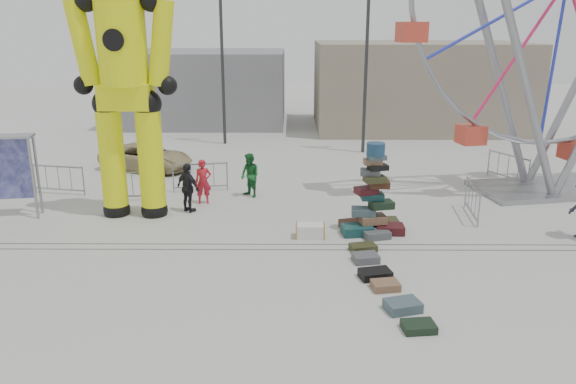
{
  "coord_description": "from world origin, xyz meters",
  "views": [
    {
      "loc": [
        -0.49,
        -13.94,
        6.09
      ],
      "look_at": [
        -0.6,
        2.16,
        1.22
      ],
      "focal_mm": 35.0,
      "sensor_mm": 36.0,
      "label": 1
    }
  ],
  "objects_px": {
    "pedestrian_red": "(203,182)",
    "pedestrian_black": "(188,188)",
    "barricade_wheel_front": "(472,201)",
    "ferris_wheel": "(564,10)",
    "barricade_dummy_a": "(59,180)",
    "lamp_post_left": "(224,56)",
    "parked_suv": "(146,157)",
    "crash_test_dummy": "(125,77)",
    "barricade_dummy_c": "(200,177)",
    "pedestrian_green": "(250,175)",
    "lamp_post_right": "(368,59)",
    "barricade_dummy_b": "(133,186)",
    "steamer_trunk": "(310,231)",
    "suitcase_tower": "(372,207)",
    "barricade_wheel_back": "(508,168)"
  },
  "relations": [
    {
      "from": "lamp_post_right",
      "to": "ferris_wheel",
      "type": "relative_size",
      "value": 0.6
    },
    {
      "from": "lamp_post_left",
      "to": "barricade_dummy_b",
      "type": "distance_m",
      "value": 10.91
    },
    {
      "from": "pedestrian_black",
      "to": "ferris_wheel",
      "type": "bearing_deg",
      "value": -131.86
    },
    {
      "from": "ferris_wheel",
      "to": "barricade_dummy_b",
      "type": "bearing_deg",
      "value": 173.98
    },
    {
      "from": "crash_test_dummy",
      "to": "barricade_dummy_c",
      "type": "bearing_deg",
      "value": 59.07
    },
    {
      "from": "pedestrian_black",
      "to": "parked_suv",
      "type": "height_order",
      "value": "pedestrian_black"
    },
    {
      "from": "crash_test_dummy",
      "to": "barricade_dummy_a",
      "type": "bearing_deg",
      "value": 147.62
    },
    {
      "from": "pedestrian_red",
      "to": "parked_suv",
      "type": "bearing_deg",
      "value": 112.56
    },
    {
      "from": "lamp_post_right",
      "to": "lamp_post_left",
      "type": "bearing_deg",
      "value": 164.05
    },
    {
      "from": "lamp_post_left",
      "to": "pedestrian_red",
      "type": "xyz_separation_m",
      "value": [
        0.33,
        -10.17,
        -3.7
      ]
    },
    {
      "from": "pedestrian_red",
      "to": "pedestrian_black",
      "type": "xyz_separation_m",
      "value": [
        -0.36,
        -0.92,
        0.05
      ]
    },
    {
      "from": "lamp_post_left",
      "to": "steamer_trunk",
      "type": "relative_size",
      "value": 9.4
    },
    {
      "from": "barricade_dummy_a",
      "to": "barricade_dummy_b",
      "type": "height_order",
      "value": "same"
    },
    {
      "from": "crash_test_dummy",
      "to": "barricade_dummy_c",
      "type": "distance_m",
      "value": 5.08
    },
    {
      "from": "ferris_wheel",
      "to": "barricade_dummy_a",
      "type": "relative_size",
      "value": 6.62
    },
    {
      "from": "barricade_dummy_b",
      "to": "pedestrian_green",
      "type": "bearing_deg",
      "value": 6.22
    },
    {
      "from": "lamp_post_right",
      "to": "ferris_wheel",
      "type": "height_order",
      "value": "ferris_wheel"
    },
    {
      "from": "lamp_post_left",
      "to": "steamer_trunk",
      "type": "distance_m",
      "value": 14.64
    },
    {
      "from": "crash_test_dummy",
      "to": "barricade_dummy_b",
      "type": "xyz_separation_m",
      "value": [
        -0.48,
        1.5,
        -3.93
      ]
    },
    {
      "from": "barricade_wheel_front",
      "to": "suitcase_tower",
      "type": "bearing_deg",
      "value": 117.08
    },
    {
      "from": "pedestrian_red",
      "to": "parked_suv",
      "type": "xyz_separation_m",
      "value": [
        -3.17,
        4.69,
        -0.23
      ]
    },
    {
      "from": "lamp_post_right",
      "to": "barricade_dummy_c",
      "type": "distance_m",
      "value": 10.47
    },
    {
      "from": "barricade_dummy_a",
      "to": "pedestrian_black",
      "type": "height_order",
      "value": "pedestrian_black"
    },
    {
      "from": "steamer_trunk",
      "to": "barricade_wheel_front",
      "type": "height_order",
      "value": "barricade_wheel_front"
    },
    {
      "from": "lamp_post_left",
      "to": "pedestrian_green",
      "type": "relative_size",
      "value": 5.0
    },
    {
      "from": "ferris_wheel",
      "to": "barricade_dummy_a",
      "type": "height_order",
      "value": "ferris_wheel"
    },
    {
      "from": "crash_test_dummy",
      "to": "pedestrian_red",
      "type": "height_order",
      "value": "crash_test_dummy"
    },
    {
      "from": "ferris_wheel",
      "to": "barricade_wheel_front",
      "type": "distance_m",
      "value": 7.48
    },
    {
      "from": "lamp_post_left",
      "to": "suitcase_tower",
      "type": "xyz_separation_m",
      "value": [
        5.85,
        -12.92,
        -3.71
      ]
    },
    {
      "from": "ferris_wheel",
      "to": "barricade_wheel_front",
      "type": "bearing_deg",
      "value": -150.93
    },
    {
      "from": "ferris_wheel",
      "to": "barricade_wheel_front",
      "type": "height_order",
      "value": "ferris_wheel"
    },
    {
      "from": "parked_suv",
      "to": "lamp_post_left",
      "type": "bearing_deg",
      "value": -8.1
    },
    {
      "from": "barricade_wheel_front",
      "to": "pedestrian_black",
      "type": "relative_size",
      "value": 1.2
    },
    {
      "from": "crash_test_dummy",
      "to": "parked_suv",
      "type": "bearing_deg",
      "value": 102.15
    },
    {
      "from": "ferris_wheel",
      "to": "pedestrian_green",
      "type": "bearing_deg",
      "value": 172.99
    },
    {
      "from": "barricade_wheel_front",
      "to": "ferris_wheel",
      "type": "bearing_deg",
      "value": -44.62
    },
    {
      "from": "suitcase_tower",
      "to": "barricade_wheel_front",
      "type": "distance_m",
      "value": 3.71
    },
    {
      "from": "pedestrian_black",
      "to": "barricade_dummy_a",
      "type": "bearing_deg",
      "value": 16.21
    },
    {
      "from": "lamp_post_right",
      "to": "barricade_wheel_back",
      "type": "relative_size",
      "value": 4.0
    },
    {
      "from": "steamer_trunk",
      "to": "barricade_dummy_c",
      "type": "bearing_deg",
      "value": 131.66
    },
    {
      "from": "ferris_wheel",
      "to": "barricade_dummy_c",
      "type": "bearing_deg",
      "value": 169.4
    },
    {
      "from": "barricade_wheel_front",
      "to": "barricade_dummy_c",
      "type": "bearing_deg",
      "value": 78.45
    },
    {
      "from": "suitcase_tower",
      "to": "barricade_dummy_c",
      "type": "bearing_deg",
      "value": 137.98
    },
    {
      "from": "pedestrian_red",
      "to": "barricade_wheel_back",
      "type": "bearing_deg",
      "value": 2.78
    },
    {
      "from": "ferris_wheel",
      "to": "parked_suv",
      "type": "bearing_deg",
      "value": 157.61
    },
    {
      "from": "lamp_post_left",
      "to": "parked_suv",
      "type": "distance_m",
      "value": 7.32
    },
    {
      "from": "barricade_dummy_a",
      "to": "lamp_post_left",
      "type": "bearing_deg",
      "value": 71.31
    },
    {
      "from": "steamer_trunk",
      "to": "ferris_wheel",
      "type": "bearing_deg",
      "value": 29.95
    },
    {
      "from": "barricade_wheel_front",
      "to": "lamp_post_left",
      "type": "bearing_deg",
      "value": 44.21
    },
    {
      "from": "barricade_dummy_a",
      "to": "pedestrian_green",
      "type": "bearing_deg",
      "value": 8.6
    }
  ]
}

